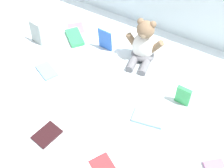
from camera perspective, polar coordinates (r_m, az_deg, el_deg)
The scene contains 10 objects.
ground_plane at distance 1.42m, azimuth 1.98°, elevation 0.03°, with size 3.20×3.20×0.00m, color silver.
teddy_bear at distance 1.48m, azimuth 5.99°, elevation 7.14°, with size 0.20×0.18×0.23m.
book_case_1 at distance 1.73m, azimuth -6.81°, elevation 10.47°, with size 0.09×0.09×0.01m, color #B36995.
book_case_2 at distance 1.35m, azimuth 13.29°, elevation -2.20°, with size 0.07×0.02×0.10m, color green.
book_case_3 at distance 1.28m, azimuth -12.18°, elevation -9.32°, with size 0.08×0.11×0.01m, color black.
book_case_4 at distance 1.64m, azimuth -14.23°, elevation 9.26°, with size 0.08×0.01×0.13m, color #8B9A97.
book_case_6 at distance 1.30m, azimuth 6.85°, elevation -6.32°, with size 0.08×0.13×0.01m, color #7FACE1.
book_case_7 at distance 1.50m, azimuth -12.21°, elevation 2.46°, with size 0.07×0.11×0.01m, color #74A9DD.
book_case_8 at distance 1.55m, azimuth -1.32°, elevation 8.31°, with size 0.08×0.01×0.12m, color blue.
book_case_9 at distance 1.66m, azimuth -7.05°, elevation 8.73°, with size 0.07×0.14×0.02m, color #319756.
Camera 1 is at (0.43, -0.83, 1.08)m, focal length 48.45 mm.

